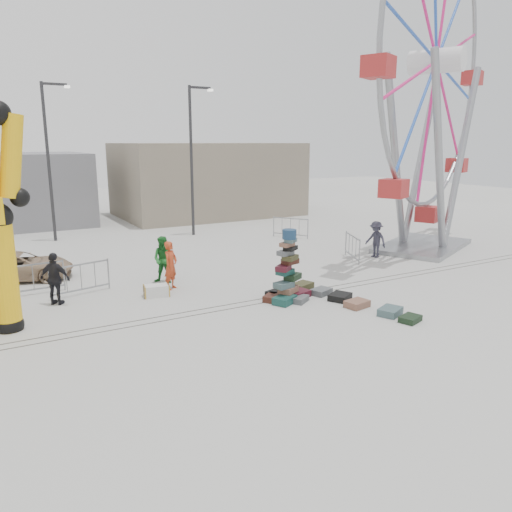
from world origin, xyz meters
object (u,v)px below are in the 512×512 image
pedestrian_black (55,279)px  parked_suv (19,266)px  barricade_wheel_back (290,228)px  pedestrian_grey (376,239)px  barricade_dummy_c (81,279)px  ferris_wheel (435,87)px  barricade_wheel_front (352,247)px  lamp_post_left (50,154)px  suitcase_tower (287,280)px  lamp_post_right (193,153)px  steamer_trunk (156,291)px  pedestrian_green (164,260)px  barricade_dummy_b (33,279)px  pedestrian_red (171,265)px

pedestrian_black → parked_suv: size_ratio=0.45×
barricade_wheel_back → pedestrian_grey: 5.88m
barricade_wheel_back → barricade_dummy_c: bearing=-100.7°
ferris_wheel → barricade_wheel_front: size_ratio=7.66×
parked_suv → lamp_post_left: bearing=-2.5°
suitcase_tower → barricade_wheel_back: 10.94m
lamp_post_left → lamp_post_right: bearing=-15.9°
ferris_wheel → pedestrian_black: bearing=157.1°
steamer_trunk → parked_suv: parked_suv is taller
pedestrian_green → barricade_dummy_b: bearing=-150.7°
pedestrian_green → pedestrian_black: pedestrian_green is taller
suitcase_tower → parked_suv: suitcase_tower is taller
lamp_post_left → suitcase_tower: lamp_post_left is taller
ferris_wheel → barricade_wheel_back: (-4.14, 5.49, -6.99)m
pedestrian_green → steamer_trunk: bearing=-79.7°
pedestrian_green → barricade_wheel_back: bearing=69.0°
parked_suv → barricade_wheel_front: bearing=-90.0°
steamer_trunk → pedestrian_black: pedestrian_black is taller
pedestrian_red → parked_suv: (-4.56, 3.94, -0.33)m
barricade_dummy_b → pedestrian_red: pedestrian_red is taller
lamp_post_right → suitcase_tower: (-1.94, -12.46, -3.82)m
ferris_wheel → parked_suv: size_ratio=4.03×
lamp_post_right → pedestrian_black: (-8.65, -9.26, -3.63)m
barricade_wheel_back → pedestrian_grey: pedestrian_grey is taller
suitcase_tower → pedestrian_grey: bearing=2.3°
lamp_post_left → barricade_dummy_c: (-0.74, -10.53, -3.93)m
steamer_trunk → pedestrian_red: bearing=48.3°
ferris_wheel → steamer_trunk: 15.76m
ferris_wheel → barricade_dummy_c: ferris_wheel is taller
barricade_wheel_front → lamp_post_left: bearing=67.1°
barricade_dummy_c → barricade_wheel_front: 11.43m
barricade_dummy_c → pedestrian_black: pedestrian_black is taller
barricade_dummy_b → barricade_wheel_front: same height
parked_suv → pedestrian_grey: bearing=-89.3°
barricade_dummy_b → barricade_wheel_front: bearing=-8.7°
barricade_dummy_b → steamer_trunk: bearing=-35.0°
steamer_trunk → barricade_wheel_front: 9.33m
ferris_wheel → steamer_trunk: (-13.90, -1.12, -7.35)m
pedestrian_green → parked_suv: size_ratio=0.46×
barricade_dummy_b → pedestrian_grey: pedestrian_grey is taller
pedestrian_grey → pedestrian_green: bearing=-103.5°
barricade_dummy_c → pedestrian_black: 1.20m
lamp_post_left → barricade_wheel_front: (10.68, -11.08, -3.93)m
lamp_post_left → pedestrian_red: (2.16, -11.41, -3.62)m
steamer_trunk → pedestrian_grey: pedestrian_grey is taller
barricade_dummy_b → lamp_post_left: bearing=74.7°
barricade_dummy_c → pedestrian_green: pedestrian_green is taller
ferris_wheel → pedestrian_green: bearing=154.3°
barricade_dummy_b → parked_suv: barricade_dummy_b is taller
lamp_post_left → suitcase_tower: bearing=-70.7°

